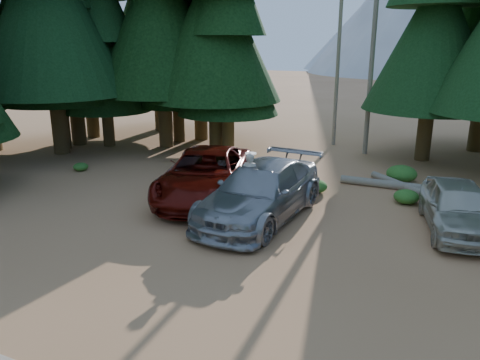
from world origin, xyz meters
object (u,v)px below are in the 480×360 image
Objects in this scene: silver_minivan_center at (261,192)px; red_pickup at (206,174)px; frisbee_player at (250,177)px; log_mid at (403,186)px; silver_minivan_right at (458,207)px; log_left at (266,165)px; log_right at (405,186)px.

red_pickup is at bearing 161.11° from silver_minivan_center.
silver_minivan_center is 3.71× the size of frisbee_player.
silver_minivan_right is at bearing -20.38° from log_mid.
log_right is (6.11, -0.77, 0.00)m from log_left.
red_pickup is at bearing -149.48° from log_right.
log_right is at bearing 55.31° from silver_minivan_center.
silver_minivan_center is 6.50m from log_right.
log_mid is 0.71× the size of log_right.
frisbee_player is (-0.37, -0.03, 0.46)m from silver_minivan_center.
frisbee_player reaches higher than log_mid.
silver_minivan_center is 6.18m from log_left.
silver_minivan_center is at bearing -39.37° from red_pickup.
frisbee_player is at bearing -177.90° from silver_minivan_right.
silver_minivan_right reaches higher than log_left.
log_left is (-2.05, 5.79, -0.73)m from silver_minivan_center.
frisbee_player is at bearing -87.71° from log_mid.
log_mid is at bearing 106.10° from silver_minivan_right.
red_pickup reaches higher than log_mid.
silver_minivan_right is 9.05m from log_left.
silver_minivan_right reaches higher than log_right.
log_left is 1.25× the size of log_mid.
silver_minivan_center reaches higher than log_left.
log_left is (-7.90, 4.37, -0.61)m from silver_minivan_right.
log_mid is 0.12m from log_right.
red_pickup is 1.41× the size of silver_minivan_right.
log_right is at bearing -2.39° from log_left.
log_left is (0.55, 4.67, -0.73)m from red_pickup.
frisbee_player is (2.23, -1.15, 0.47)m from red_pickup.
log_right is at bearing -128.91° from frisbee_player.
log_right is (4.43, 5.05, -1.19)m from frisbee_player.
frisbee_player is at bearing -170.57° from silver_minivan_center.
red_pickup is 1.79× the size of log_mid.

